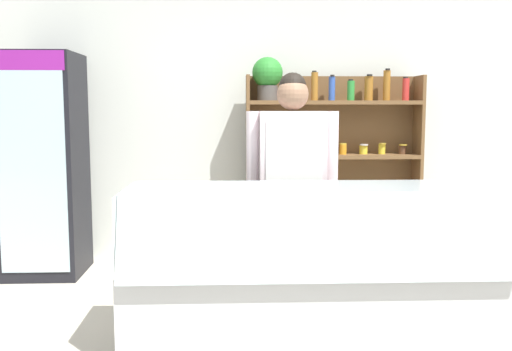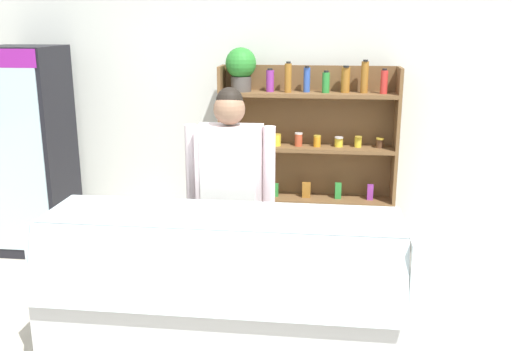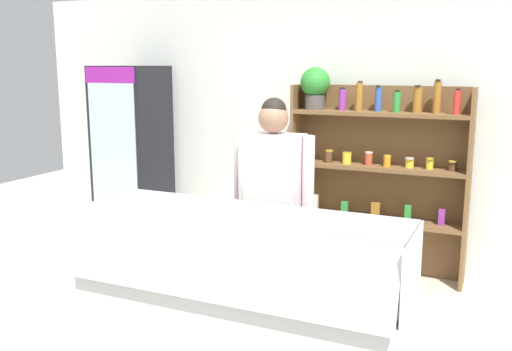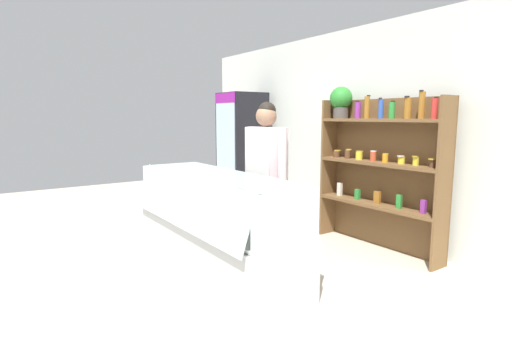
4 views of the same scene
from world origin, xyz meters
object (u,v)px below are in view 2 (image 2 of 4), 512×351
(drinks_fridge, at_px, (31,151))
(deli_display_case, at_px, (222,318))
(shelving_unit, at_px, (298,140))
(shop_clerk, at_px, (230,183))

(drinks_fridge, relative_size, deli_display_case, 0.87)
(shelving_unit, relative_size, deli_display_case, 0.86)
(deli_display_case, xyz_separation_m, shop_clerk, (-0.05, 0.66, 0.72))
(shelving_unit, height_order, deli_display_case, shelving_unit)
(drinks_fridge, xyz_separation_m, shop_clerk, (2.08, -1.05, 0.06))
(shop_clerk, bearing_deg, drinks_fridge, 153.29)
(drinks_fridge, height_order, shop_clerk, drinks_fridge)
(shop_clerk, bearing_deg, deli_display_case, -85.94)
(shelving_unit, height_order, shop_clerk, shelving_unit)
(deli_display_case, height_order, shop_clerk, shop_clerk)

